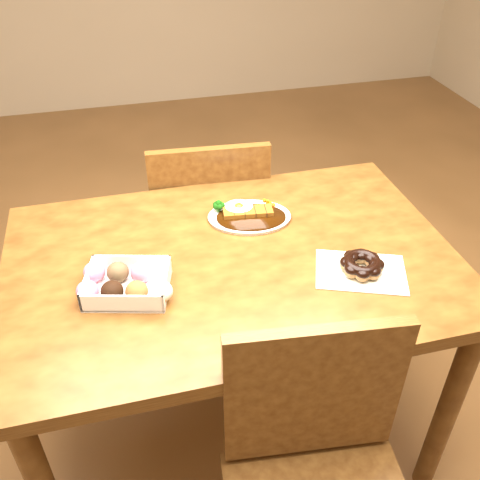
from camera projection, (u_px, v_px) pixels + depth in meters
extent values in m
plane|color=brown|center=(234.00, 425.00, 1.88)|extent=(6.00, 6.00, 0.00)
cube|color=#44230D|center=(232.00, 263.00, 1.44)|extent=(1.20, 0.80, 0.04)
cylinder|color=#44230D|center=(447.00, 411.00, 1.51)|extent=(0.06, 0.06, 0.71)
cylinder|color=#44230D|center=(56.00, 312.00, 1.82)|extent=(0.06, 0.06, 0.71)
cylinder|color=#44230D|center=(350.00, 263.00, 2.04)|extent=(0.06, 0.06, 0.71)
cube|color=#44230D|center=(207.00, 228.00, 2.10)|extent=(0.45, 0.45, 0.04)
cylinder|color=#44230D|center=(242.00, 244.00, 2.39)|extent=(0.04, 0.04, 0.41)
cylinder|color=#44230D|center=(165.00, 251.00, 2.34)|extent=(0.04, 0.04, 0.41)
cylinder|color=#44230D|center=(256.00, 294.00, 2.12)|extent=(0.04, 0.04, 0.41)
cylinder|color=#44230D|center=(170.00, 304.00, 2.07)|extent=(0.04, 0.04, 0.41)
cube|color=#44230D|center=(211.00, 202.00, 1.80)|extent=(0.40, 0.06, 0.40)
cube|color=#44230D|center=(313.00, 393.00, 1.17)|extent=(0.40, 0.07, 0.40)
ellipsoid|color=white|center=(249.00, 217.00, 1.58)|extent=(0.27, 0.21, 0.01)
ellipsoid|color=black|center=(251.00, 217.00, 1.56)|extent=(0.23, 0.18, 0.01)
cube|color=#6B380C|center=(248.00, 212.00, 1.57)|extent=(0.15, 0.07, 0.02)
ellipsoid|color=white|center=(239.00, 206.00, 1.58)|extent=(0.09, 0.09, 0.01)
ellipsoid|color=#FFB214|center=(239.00, 206.00, 1.58)|extent=(0.03, 0.03, 0.02)
cube|color=white|center=(127.00, 283.00, 1.31)|extent=(0.23, 0.20, 0.05)
ellipsoid|color=pink|center=(88.00, 291.00, 1.28)|extent=(0.06, 0.06, 0.05)
ellipsoid|color=black|center=(112.00, 291.00, 1.28)|extent=(0.06, 0.06, 0.05)
ellipsoid|color=brown|center=(137.00, 291.00, 1.28)|extent=(0.06, 0.06, 0.05)
ellipsoid|color=beige|center=(161.00, 291.00, 1.28)|extent=(0.06, 0.06, 0.05)
ellipsoid|color=pink|center=(94.00, 272.00, 1.33)|extent=(0.06, 0.06, 0.05)
ellipsoid|color=black|center=(118.00, 272.00, 1.33)|extent=(0.06, 0.06, 0.05)
ellipsoid|color=pink|center=(141.00, 272.00, 1.33)|extent=(0.06, 0.06, 0.05)
cube|color=silver|center=(361.00, 272.00, 1.38)|extent=(0.27, 0.23, 0.00)
torus|color=olive|center=(362.00, 266.00, 1.37)|extent=(0.14, 0.14, 0.04)
torus|color=black|center=(362.00, 263.00, 1.36)|extent=(0.13, 0.13, 0.03)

